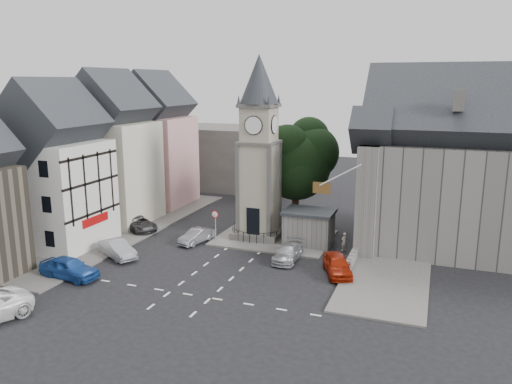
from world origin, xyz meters
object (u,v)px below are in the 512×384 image
at_px(car_west_blue, 69,268).
at_px(car_east_red, 337,265).
at_px(pedestrian, 344,242).
at_px(clock_tower, 259,149).
at_px(stone_shelter, 309,227).

bearing_deg(car_west_blue, car_east_red, -63.29).
relative_size(car_west_blue, pedestrian, 2.96).
bearing_deg(clock_tower, car_west_blue, -124.44).
bearing_deg(car_east_red, pedestrian, 73.17).
height_order(car_west_blue, pedestrian, car_west_blue).
bearing_deg(car_west_blue, clock_tower, -30.17).
relative_size(clock_tower, car_east_red, 3.79).
distance_m(car_west_blue, car_east_red, 19.52).
distance_m(car_west_blue, pedestrian, 21.80).
distance_m(stone_shelter, pedestrian, 3.33).
bearing_deg(pedestrian, stone_shelter, -51.65).
bearing_deg(stone_shelter, pedestrian, -8.71).
height_order(clock_tower, stone_shelter, clock_tower).
bearing_deg(car_west_blue, stone_shelter, -42.62).
bearing_deg(pedestrian, car_west_blue, -6.54).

